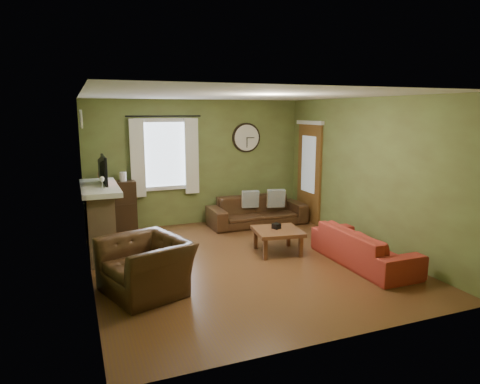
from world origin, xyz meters
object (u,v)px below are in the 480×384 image
object	(u,v)px
armchair	(146,266)
coffee_table	(277,241)
sofa_brown	(257,211)
sofa_red	(363,247)
bookshelf	(113,208)

from	to	relation	value
armchair	coffee_table	distance (m)	2.48
sofa_brown	sofa_red	bearing A→B (deg)	-78.02
sofa_brown	armchair	world-z (taller)	armchair
sofa_red	coffee_table	distance (m)	1.41
bookshelf	sofa_brown	distance (m)	2.92
bookshelf	armchair	xyz separation A→B (m)	(0.14, -2.99, -0.16)
sofa_red	armchair	size ratio (longest dim) A/B	1.73
sofa_brown	sofa_red	distance (m)	2.86
armchair	coffee_table	xyz separation A→B (m)	(2.33, 0.81, -0.16)
bookshelf	coffee_table	world-z (taller)	bookshelf
armchair	coffee_table	world-z (taller)	armchair
armchair	sofa_red	bearing A→B (deg)	67.70
bookshelf	coffee_table	bearing A→B (deg)	-41.37
sofa_red	armchair	xyz separation A→B (m)	(-3.34, 0.17, 0.08)
sofa_brown	sofa_red	xyz separation A→B (m)	(0.59, -2.79, -0.02)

